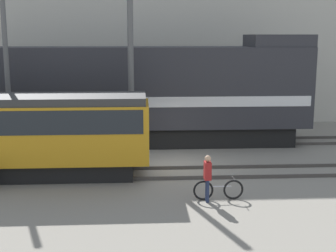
% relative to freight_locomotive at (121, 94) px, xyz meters
% --- Properties ---
extents(ground_plane, '(120.00, 120.00, 0.00)m').
position_rel_freight_locomotive_xyz_m(ground_plane, '(2.13, -4.19, -2.60)').
color(ground_plane, gray).
extents(track_near, '(60.00, 1.51, 0.14)m').
position_rel_freight_locomotive_xyz_m(track_near, '(2.13, -5.46, -2.53)').
color(track_near, '#47423D').
rests_on(track_near, ground).
extents(track_far, '(60.00, 1.51, 0.14)m').
position_rel_freight_locomotive_xyz_m(track_far, '(2.13, 0.00, -2.53)').
color(track_far, '#47423D').
rests_on(track_far, ground).
extents(building_backdrop, '(49.45, 6.00, 12.24)m').
position_rel_freight_locomotive_xyz_m(building_backdrop, '(2.13, 8.65, 3.52)').
color(building_backdrop, beige).
rests_on(building_backdrop, ground).
extents(freight_locomotive, '(19.15, 3.04, 5.56)m').
position_rel_freight_locomotive_xyz_m(freight_locomotive, '(0.00, 0.00, 0.00)').
color(freight_locomotive, black).
rests_on(freight_locomotive, ground).
extents(streetcar, '(10.54, 2.54, 3.25)m').
position_rel_freight_locomotive_xyz_m(streetcar, '(-3.97, -5.46, -0.74)').
color(streetcar, black).
rests_on(streetcar, ground).
extents(bicycle, '(1.73, 0.44, 0.76)m').
position_rel_freight_locomotive_xyz_m(bicycle, '(3.61, -8.50, -2.25)').
color(bicycle, black).
rests_on(bicycle, ground).
extents(person, '(0.23, 0.37, 1.61)m').
position_rel_freight_locomotive_xyz_m(person, '(3.21, -8.66, -1.63)').
color(person, '#232D4C').
rests_on(person, ground).
extents(utility_pole_left, '(0.22, 0.22, 7.82)m').
position_rel_freight_locomotive_xyz_m(utility_pole_left, '(-4.83, -2.73, 1.31)').
color(utility_pole_left, '#595959').
rests_on(utility_pole_left, ground).
extents(utility_pole_center, '(0.26, 0.26, 8.17)m').
position_rel_freight_locomotive_xyz_m(utility_pole_center, '(0.57, -2.73, 1.49)').
color(utility_pole_center, '#595959').
rests_on(utility_pole_center, ground).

